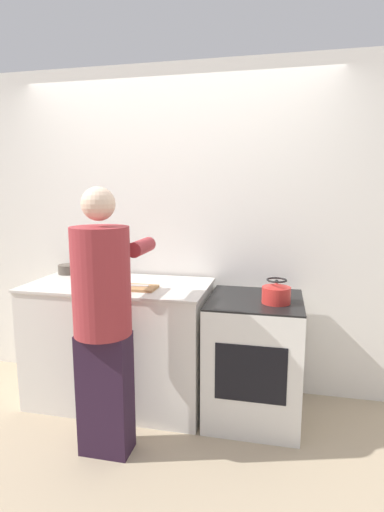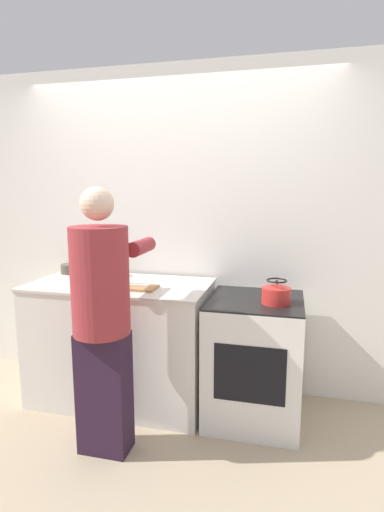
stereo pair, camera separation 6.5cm
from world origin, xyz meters
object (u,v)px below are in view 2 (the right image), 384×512
object	(u,v)px
oven	(254,359)
person	(102,314)
knife	(131,285)
kettle	(276,294)
cutting_board	(132,287)
canister_jar	(102,267)
bowl_prep	(71,269)

from	to	relation	value
oven	person	xyz separation A→B (m)	(-0.87, -0.59, 0.45)
person	knife	size ratio (longest dim) A/B	6.43
knife	kettle	world-z (taller)	kettle
oven	cutting_board	size ratio (longest dim) A/B	2.47
oven	canister_jar	world-z (taller)	canister_jar
person	knife	bearing A→B (deg)	92.50
cutting_board	bowl_prep	world-z (taller)	bowl_prep
oven	cutting_board	world-z (taller)	cutting_board
oven	person	distance (m)	1.15
cutting_board	kettle	world-z (taller)	kettle
person	canister_jar	distance (m)	0.89
oven	knife	distance (m)	1.03
cutting_board	person	bearing A→B (deg)	-89.70
knife	kettle	size ratio (longest dim) A/B	1.34
bowl_prep	canister_jar	world-z (taller)	canister_jar
knife	canister_jar	distance (m)	0.48
kettle	cutting_board	bearing A→B (deg)	-177.99
person	knife	world-z (taller)	person
person	canister_jar	xyz separation A→B (m)	(-0.39, 0.79, 0.12)
cutting_board	bowl_prep	size ratio (longest dim) A/B	2.12
cutting_board	knife	distance (m)	0.03
person	knife	xyz separation A→B (m)	(-0.02, 0.50, 0.06)
oven	person	bearing A→B (deg)	-145.61
person	bowl_prep	distance (m)	1.11
knife	kettle	bearing A→B (deg)	-4.94
kettle	person	bearing A→B (deg)	-152.83
oven	canister_jar	xyz separation A→B (m)	(-1.26, 0.20, 0.57)
oven	bowl_prep	bearing A→B (deg)	170.80
kettle	knife	bearing A→B (deg)	-178.71
person	kettle	size ratio (longest dim) A/B	8.61
oven	kettle	world-z (taller)	kettle
bowl_prep	oven	bearing A→B (deg)	-9.20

